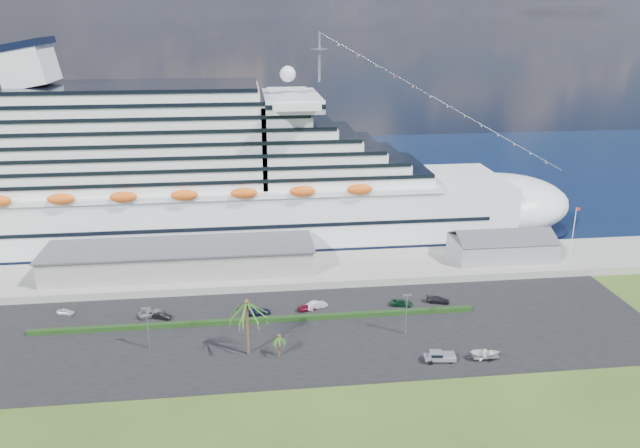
{
  "coord_description": "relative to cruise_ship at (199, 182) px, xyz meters",
  "views": [
    {
      "loc": [
        -8.94,
        -95.86,
        58.45
      ],
      "look_at": [
        6.1,
        30.0,
        15.5
      ],
      "focal_mm": 35.0,
      "sensor_mm": 36.0,
      "label": 1
    }
  ],
  "objects": [
    {
      "name": "parked_car_6",
      "position": [
        43.68,
        -44.09,
        -15.94
      ],
      "size": [
        4.91,
        3.12,
        1.26
      ],
      "primitive_type": "imported",
      "rotation": [
        0.0,
        0.0,
        1.33
      ],
      "color": "#0D341E",
      "rests_on": "asphalt_lot"
    },
    {
      "name": "parked_car_3",
      "position": [
        13.6,
        -44.68,
        -15.84
      ],
      "size": [
        5.38,
        2.99,
        1.48
      ],
      "primitive_type": "imported",
      "rotation": [
        0.0,
        0.0,
        1.76
      ],
      "color": "#14113D",
      "rests_on": "asphalt_lot"
    },
    {
      "name": "palm_short",
      "position": [
        17.03,
        -61.5,
        -13.03
      ],
      "size": [
        3.53,
        3.53,
        4.56
      ],
      "color": "#47301E",
      "rests_on": "ground"
    },
    {
      "name": "parked_car_0",
      "position": [
        -25.37,
        -40.05,
        -15.96
      ],
      "size": [
        3.84,
        2.4,
        1.22
      ],
      "primitive_type": "imported",
      "rotation": [
        0.0,
        0.0,
        1.28
      ],
      "color": "silver",
      "rests_on": "asphalt_lot"
    },
    {
      "name": "wharf",
      "position": [
        21.53,
        -24.0,
        -15.79
      ],
      "size": [
        240.0,
        20.0,
        1.8
      ],
      "primitive_type": "cube",
      "color": "gray",
      "rests_on": "ground"
    },
    {
      "name": "parked_car_4",
      "position": [
        23.71,
        -44.05,
        -15.92
      ],
      "size": [
        4.09,
        2.35,
        1.31
      ],
      "primitive_type": "imported",
      "rotation": [
        0.0,
        0.0,
        1.79
      ],
      "color": "maroon",
      "rests_on": "asphalt_lot"
    },
    {
      "name": "cruise_ship",
      "position": [
        0.0,
        0.0,
        0.0
      ],
      "size": [
        191.0,
        38.0,
        54.0
      ],
      "color": "silver",
      "rests_on": "ground"
    },
    {
      "name": "lamp_post_right",
      "position": [
        41.53,
        -56.0,
        -11.35
      ],
      "size": [
        1.6,
        0.35,
        8.27
      ],
      "color": "gray",
      "rests_on": "asphalt_lot"
    },
    {
      "name": "pickup_truck",
      "position": [
        44.92,
        -66.6,
        -15.51
      ],
      "size": [
        5.72,
        2.67,
        1.94
      ],
      "color": "black",
      "rests_on": "asphalt_lot"
    },
    {
      "name": "port_shed",
      "position": [
        73.53,
        -24.0,
        -12.3
      ],
      "size": [
        24.0,
        12.31,
        7.37
      ],
      "color": "gray",
      "rests_on": "wharf"
    },
    {
      "name": "hedge",
      "position": [
        13.53,
        -48.0,
        -16.12
      ],
      "size": [
        88.0,
        1.1,
        0.9
      ],
      "primitive_type": "cube",
      "color": "black",
      "rests_on": "asphalt_lot"
    },
    {
      "name": "parked_car_2",
      "position": [
        -7.96,
        -42.82,
        -15.89
      ],
      "size": [
        5.42,
        4.01,
        1.37
      ],
      "primitive_type": "imported",
      "rotation": [
        0.0,
        0.0,
        1.97
      ],
      "color": "gray",
      "rests_on": "asphalt_lot"
    },
    {
      "name": "parked_car_7",
      "position": [
        51.72,
        -43.67,
        -15.87
      ],
      "size": [
        5.26,
        3.48,
        1.42
      ],
      "primitive_type": "imported",
      "rotation": [
        0.0,
        0.0,
        1.24
      ],
      "color": "black",
      "rests_on": "asphalt_lot"
    },
    {
      "name": "ground",
      "position": [
        21.53,
        -64.0,
        -16.69
      ],
      "size": [
        420.0,
        420.0,
        0.0
      ],
      "primitive_type": "plane",
      "color": "#314B19",
      "rests_on": "ground"
    },
    {
      "name": "asphalt_lot",
      "position": [
        21.53,
        -53.0,
        -16.63
      ],
      "size": [
        140.0,
        38.0,
        0.12
      ],
      "primitive_type": "cube",
      "color": "black",
      "rests_on": "ground"
    },
    {
      "name": "palm_tall",
      "position": [
        11.53,
        -60.0,
        -7.49
      ],
      "size": [
        8.82,
        8.82,
        11.13
      ],
      "color": "#47301E",
      "rests_on": "ground"
    },
    {
      "name": "parked_car_1",
      "position": [
        -5.61,
        -44.3,
        -15.94
      ],
      "size": [
        4.09,
        2.75,
        1.28
      ],
      "primitive_type": "imported",
      "rotation": [
        0.0,
        0.0,
        1.17
      ],
      "color": "black",
      "rests_on": "asphalt_lot"
    },
    {
      "name": "parked_car_5",
      "position": [
        25.79,
        -43.27,
        -15.8
      ],
      "size": [
        4.97,
        3.43,
        1.55
      ],
      "primitive_type": "imported",
      "rotation": [
        0.0,
        0.0,
        1.99
      ],
      "color": "silver",
      "rests_on": "asphalt_lot"
    },
    {
      "name": "lamp_post_left",
      "position": [
        -6.47,
        -56.0,
        -11.35
      ],
      "size": [
        1.6,
        0.35,
        8.27
      ],
      "color": "gray",
      "rests_on": "asphalt_lot"
    },
    {
      "name": "boat_trailer",
      "position": [
        53.34,
        -66.84,
        -15.42
      ],
      "size": [
        6.01,
        3.8,
        1.74
      ],
      "color": "gray",
      "rests_on": "asphalt_lot"
    },
    {
      "name": "flagpole",
      "position": [
        91.57,
        -24.0,
        -8.43
      ],
      "size": [
        1.08,
        0.16,
        12.0
      ],
      "color": "silver",
      "rests_on": "wharf"
    },
    {
      "name": "water",
      "position": [
        21.53,
        66.0,
        -16.68
      ],
      "size": [
        420.0,
        160.0,
        0.02
      ],
      "primitive_type": "cube",
      "color": "#0B1C32",
      "rests_on": "ground"
    },
    {
      "name": "terminal_building",
      "position": [
        -3.47,
        -24.0,
        -11.68
      ],
      "size": [
        61.0,
        15.0,
        6.3
      ],
      "color": "gray",
      "rests_on": "wharf"
    }
  ]
}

